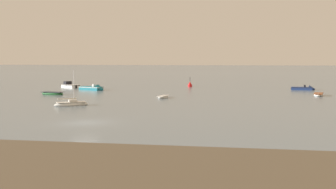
% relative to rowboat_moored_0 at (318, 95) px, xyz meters
% --- Properties ---
extents(ground_plane, '(800.00, 800.00, 0.00)m').
position_rel_rowboat_moored_0_xyz_m(ground_plane, '(-27.49, -34.38, -0.18)').
color(ground_plane, slate).
extents(rowboat_moored_0, '(2.29, 4.30, 0.65)m').
position_rel_rowboat_moored_0_xyz_m(rowboat_moored_0, '(0.00, 0.00, 0.00)').
color(rowboat_moored_0, white).
rests_on(rowboat_moored_0, ground).
extents(sailboat_moored_0, '(4.38, 3.52, 4.88)m').
position_rel_rowboat_moored_0_xyz_m(sailboat_moored_0, '(-34.61, -20.77, 0.04)').
color(sailboat_moored_0, white).
rests_on(sailboat_moored_0, ground).
extents(rowboat_moored_1, '(1.71, 3.41, 0.51)m').
position_rel_rowboat_moored_0_xyz_m(rowboat_moored_1, '(-24.71, -8.15, -0.04)').
color(rowboat_moored_1, white).
rests_on(rowboat_moored_1, ground).
extents(motorboat_moored_2, '(5.36, 4.63, 2.02)m').
position_rel_rowboat_moored_0_xyz_m(motorboat_moored_2, '(-49.03, 12.18, 0.13)').
color(motorboat_moored_2, white).
rests_on(motorboat_moored_2, ground).
extents(rowboat_moored_2, '(4.41, 2.18, 0.67)m').
position_rel_rowboat_moored_0_xyz_m(rowboat_moored_2, '(-44.61, -4.99, 0.01)').
color(rowboat_moored_2, '#23602D').
rests_on(rowboat_moored_2, ground).
extents(motorboat_moored_3, '(5.78, 3.70, 1.88)m').
position_rel_rowboat_moored_0_xyz_m(motorboat_moored_3, '(-40.96, 5.83, 0.08)').
color(motorboat_moored_3, '#197084').
rests_on(motorboat_moored_3, ground).
extents(motorboat_moored_4, '(4.71, 1.92, 1.57)m').
position_rel_rowboat_moored_0_xyz_m(motorboat_moored_4, '(-0.07, 13.29, 0.04)').
color(motorboat_moored_4, navy).
rests_on(motorboat_moored_4, ground).
extents(channel_buoy, '(0.90, 0.90, 2.30)m').
position_rel_rowboat_moored_0_xyz_m(channel_buoy, '(-23.57, 18.72, 0.28)').
color(channel_buoy, red).
rests_on(channel_buoy, ground).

